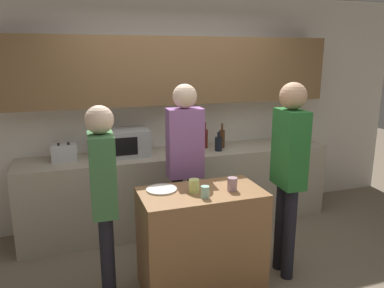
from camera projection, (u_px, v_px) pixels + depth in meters
back_wall at (173, 95)px, 4.45m from camera, size 6.40×0.40×2.70m
back_counter at (181, 188)px, 4.45m from camera, size 3.60×0.62×0.90m
kitchen_island at (201, 239)px, 3.24m from camera, size 1.04×0.57×0.89m
microwave at (125, 142)px, 4.15m from camera, size 0.52×0.39×0.30m
toaster at (64, 152)px, 3.97m from camera, size 0.26×0.16×0.18m
potted_plant at (286, 127)px, 4.79m from camera, size 0.14×0.14×0.40m
bottle_0 at (205, 138)px, 4.50m from camera, size 0.07×0.07×0.32m
bottle_1 at (218, 144)px, 4.37m from camera, size 0.09×0.09×0.23m
bottle_2 at (222, 138)px, 4.51m from camera, size 0.07×0.07×0.30m
plate_on_island at (162, 189)px, 3.15m from camera, size 0.26×0.26×0.01m
cup_0 at (232, 184)px, 3.14m from camera, size 0.08×0.08×0.11m
cup_1 at (205, 192)px, 2.98m from camera, size 0.07×0.07×0.10m
cup_2 at (194, 186)px, 3.10m from camera, size 0.09×0.09×0.11m
person_left at (103, 191)px, 2.90m from camera, size 0.22×0.35×1.64m
person_center at (185, 156)px, 3.61m from camera, size 0.35×0.23×1.74m
person_right at (289, 163)px, 3.29m from camera, size 0.23×0.35×1.78m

